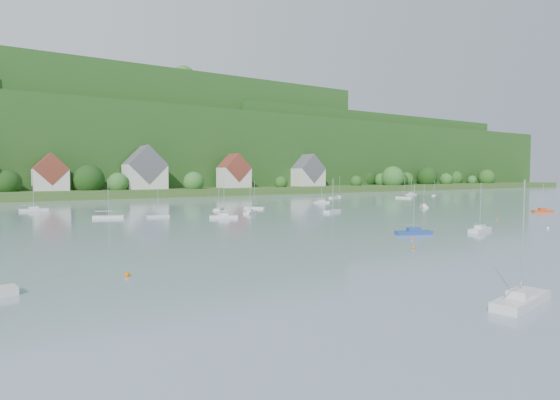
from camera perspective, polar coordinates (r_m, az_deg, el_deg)
name	(u,v)px	position (r m, az deg, el deg)	size (l,w,h in m)	color
far_shore_strip	(125,192)	(208.03, -18.61, 0.95)	(600.00, 60.00, 3.00)	#31501E
forested_ridge	(93,149)	(275.25, -22.18, 5.85)	(620.00, 181.22, 69.89)	#184315
village_building_1	(50,175)	(191.60, -26.55, 2.77)	(12.00, 9.36, 14.00)	silver
village_building_2	(145,171)	(197.66, -16.38, 3.42)	(16.00, 11.44, 18.00)	silver
village_building_3	(234,173)	(210.82, -5.73, 3.29)	(13.00, 10.40, 15.50)	silver
village_building_4	(308,173)	(238.08, 3.51, 3.33)	(15.00, 10.40, 16.50)	silver
near_sailboat_0	(521,299)	(36.79, 27.68, -10.78)	(6.70, 2.93, 8.75)	silver
near_sailboat_1	(414,232)	(72.58, 16.21, -3.80)	(5.71, 3.53, 7.47)	navy
near_sailboat_3	(480,229)	(79.69, 23.51, -3.31)	(5.97, 2.90, 7.77)	silver
near_sailboat_5	(543,211)	(127.21, 29.73, -1.14)	(5.07, 3.50, 6.72)	#C24315
mooring_buoy_0	(413,249)	(58.86, 16.17, -5.82)	(0.39, 0.39, 0.39)	#E46000
mooring_buoy_2	(497,219)	(102.66, 25.23, -2.19)	(0.40, 0.40, 0.40)	#E46000
mooring_buoy_3	(412,240)	(66.78, 16.05, -4.76)	(0.38, 0.38, 0.38)	#E46000
mooring_buoy_4	(548,229)	(89.01, 30.24, -3.10)	(0.44, 0.44, 0.44)	white
mooring_buoy_5	(127,276)	(43.83, -18.39, -8.96)	(0.50, 0.50, 0.50)	#E46000
far_sailboat_cluster	(233,205)	(130.23, -5.86, -0.65)	(203.51, 62.27, 8.71)	silver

